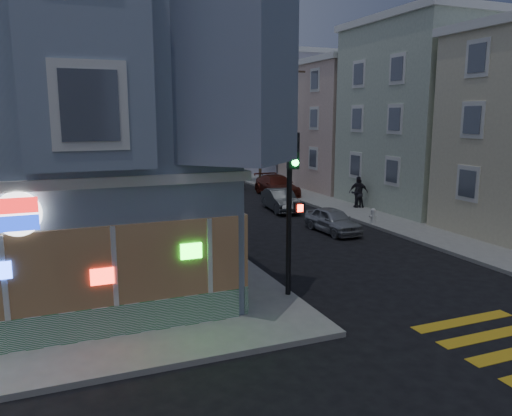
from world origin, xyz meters
TOP-DOWN VIEW (x-y plane):
  - ground at (0.00, 0.00)m, footprint 120.00×120.00m
  - sidewalk_ne at (23.00, 23.00)m, footprint 24.00×42.00m
  - row_house_b at (19.50, 16.00)m, footprint 12.00×8.60m
  - row_house_c at (19.50, 25.00)m, footprint 12.00×8.60m
  - row_house_d at (19.50, 34.00)m, footprint 12.00×8.60m
  - utility_pole at (12.00, 24.00)m, footprint 2.20×0.30m
  - street_tree_near at (12.20, 30.00)m, footprint 3.00×3.00m
  - street_tree_far at (12.20, 38.00)m, footprint 3.00×3.00m
  - pedestrian_a at (13.00, 16.73)m, footprint 0.94×0.80m
  - pedestrian_b at (13.00, 16.67)m, footprint 1.18×0.84m
  - parked_car_a at (8.60, 12.16)m, footprint 1.57×3.57m
  - parked_car_b at (8.60, 18.12)m, footprint 1.78×4.01m
  - parked_car_c at (10.70, 23.32)m, footprint 2.17×4.98m
  - parked_car_d at (8.78, 28.52)m, footprint 2.10×4.31m
  - traffic_signal at (2.82, 4.88)m, footprint 0.61×0.55m
  - fire_hydrant at (11.30, 12.72)m, footprint 0.43×0.25m

SIDE VIEW (x-z plane):
  - ground at x=0.00m, z-range 0.00..0.00m
  - sidewalk_ne at x=23.00m, z-range 0.00..0.15m
  - fire_hydrant at x=11.30m, z-range 0.17..0.92m
  - parked_car_d at x=8.78m, z-range 0.00..1.18m
  - parked_car_a at x=8.60m, z-range 0.00..1.19m
  - parked_car_b at x=8.60m, z-range 0.00..1.28m
  - parked_car_c at x=10.70m, z-range 0.00..1.42m
  - pedestrian_a at x=13.00m, z-range 0.15..1.83m
  - pedestrian_b at x=13.00m, z-range 0.15..2.01m
  - traffic_signal at x=2.82m, z-range 1.02..5.96m
  - street_tree_near at x=12.20m, z-range 1.29..6.59m
  - street_tree_far at x=12.20m, z-range 1.29..6.59m
  - row_house_c at x=19.50m, z-range 0.15..9.15m
  - utility_pole at x=12.00m, z-range 0.30..9.30m
  - row_house_b at x=19.50m, z-range 0.15..10.65m
  - row_house_d at x=19.50m, z-range 0.15..10.65m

